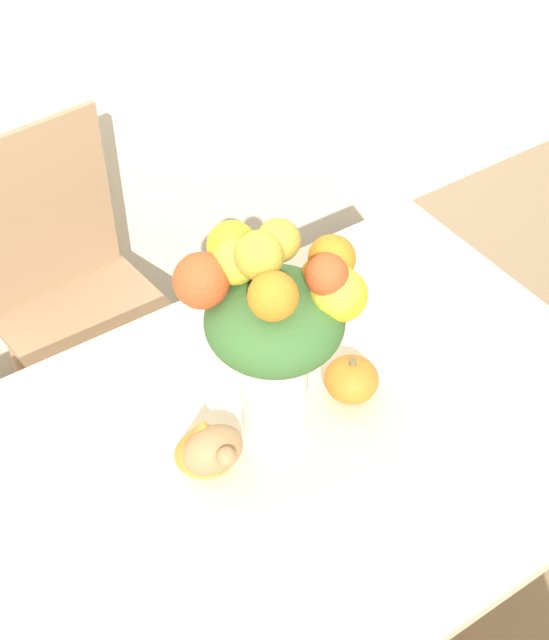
# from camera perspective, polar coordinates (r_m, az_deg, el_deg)

# --- Properties ---
(ground_plane) EXTENTS (12.00, 12.00, 0.00)m
(ground_plane) POSITION_cam_1_polar(r_m,az_deg,el_deg) (2.38, -0.31, -19.65)
(ground_plane) COLOR #8E7556
(dining_table) EXTENTS (1.50, 0.94, 0.76)m
(dining_table) POSITION_cam_1_polar(r_m,az_deg,el_deg) (1.80, -0.40, -10.24)
(dining_table) COLOR beige
(dining_table) RESTS_ON ground_plane
(flower_vase) EXTENTS (0.31, 0.30, 0.46)m
(flower_vase) POSITION_cam_1_polar(r_m,az_deg,el_deg) (1.58, 0.18, -0.08)
(flower_vase) COLOR silver
(flower_vase) RESTS_ON dining_table
(pumpkin) EXTENTS (0.11, 0.11, 0.10)m
(pumpkin) POSITION_cam_1_polar(r_m,az_deg,el_deg) (1.80, 4.94, -3.79)
(pumpkin) COLOR orange
(pumpkin) RESTS_ON dining_table
(turkey_figurine) EXTENTS (0.12, 0.16, 0.10)m
(turkey_figurine) POSITION_cam_1_polar(r_m,az_deg,el_deg) (1.68, -4.27, -7.84)
(turkey_figurine) COLOR #A87A4C
(turkey_figurine) RESTS_ON dining_table
(dining_chair_near_window) EXTENTS (0.46, 0.46, 0.98)m
(dining_chair_near_window) POSITION_cam_1_polar(r_m,az_deg,el_deg) (2.44, -12.44, 1.15)
(dining_chair_near_window) COLOR #9E7A56
(dining_chair_near_window) RESTS_ON ground_plane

